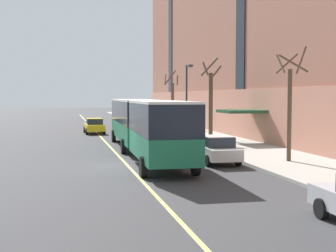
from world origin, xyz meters
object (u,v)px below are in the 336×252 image
at_px(parked_car_black_4, 179,136).
at_px(street_tree_far_uptown, 211,100).
at_px(parked_car_white_3, 216,149).
at_px(street_tree_mid_block, 290,104).
at_px(street_lamp, 187,93).
at_px(parked_car_white_1, 147,125).
at_px(fire_hydrant, 165,128).
at_px(taxi_cab, 94,126).
at_px(street_tree_far_downtown, 172,101).
at_px(city_bus, 143,123).
at_px(parked_car_navy_0, 131,120).

height_order(parked_car_black_4, street_tree_far_uptown, street_tree_far_uptown).
relative_size(parked_car_white_3, street_tree_mid_block, 0.70).
distance_m(parked_car_black_4, street_lamp, 5.46).
bearing_deg(street_tree_far_uptown, parked_car_white_3, -106.60).
height_order(parked_car_white_1, fire_hydrant, parked_car_white_1).
height_order(taxi_cab, street_tree_far_downtown, street_tree_far_downtown).
relative_size(parked_car_black_4, street_tree_far_downtown, 0.68).
height_order(parked_car_white_3, fire_hydrant, parked_car_white_3).
bearing_deg(fire_hydrant, street_tree_far_downtown, 70.16).
bearing_deg(street_tree_far_uptown, city_bus, -131.52).
height_order(parked_car_white_3, street_tree_far_downtown, street_tree_far_downtown).
height_order(street_tree_mid_block, street_lamp, street_tree_mid_block).
relative_size(street_tree_mid_block, street_lamp, 1.01).
xyz_separation_m(parked_car_white_3, fire_hydrant, (1.81, 21.73, -0.29)).
relative_size(taxi_cab, street_tree_far_uptown, 0.63).
distance_m(city_bus, parked_car_black_4, 5.76).
bearing_deg(city_bus, parked_car_white_1, 79.16).
xyz_separation_m(city_bus, parked_car_navy_0, (3.36, 28.90, -1.28)).
bearing_deg(street_tree_mid_block, parked_car_black_4, 109.66).
distance_m(parked_car_navy_0, parked_car_black_4, 24.51).
bearing_deg(fire_hydrant, parked_car_black_4, -97.53).
xyz_separation_m(street_tree_mid_block, street_tree_far_uptown, (0.01, 14.34, 0.11)).
relative_size(parked_car_white_1, fire_hydrant, 6.04).
relative_size(city_bus, street_lamp, 3.34).
xyz_separation_m(city_bus, parked_car_white_1, (3.53, 18.44, -1.28)).
height_order(parked_car_navy_0, street_tree_mid_block, street_tree_mid_block).
bearing_deg(parked_car_white_1, street_tree_far_uptown, -69.91).
bearing_deg(street_tree_far_uptown, parked_car_white_1, 110.09).
relative_size(street_tree_far_uptown, street_lamp, 1.11).
relative_size(parked_car_white_1, taxi_cab, 0.99).
bearing_deg(taxi_cab, parked_car_white_3, -76.68).
relative_size(parked_car_black_4, fire_hydrant, 6.34).
distance_m(parked_car_white_3, street_tree_far_downtown, 27.88).
bearing_deg(taxi_cab, parked_car_black_4, -67.33).
height_order(parked_car_navy_0, taxi_cab, same).
relative_size(parked_car_white_3, taxi_cab, 1.01).
distance_m(city_bus, parked_car_white_3, 6.14).
distance_m(city_bus, street_lamp, 10.10).
distance_m(street_tree_mid_block, fire_hydrant, 23.13).
xyz_separation_m(parked_car_white_1, parked_car_white_3, (-0.20, -23.44, -0.00)).
xyz_separation_m(parked_car_navy_0, taxi_cab, (-5.40, -11.23, 0.00)).
xyz_separation_m(city_bus, street_tree_far_downtown, (7.23, 22.50, 1.23)).
xyz_separation_m(parked_car_black_4, street_lamp, (1.73, 4.01, 3.27)).
bearing_deg(parked_car_navy_0, taxi_cab, -115.66).
relative_size(street_tree_far_uptown, fire_hydrant, 9.72).
distance_m(street_tree_far_uptown, fire_hydrant, 9.26).
distance_m(parked_car_white_3, street_tree_mid_block, 4.82).
bearing_deg(taxi_cab, fire_hydrant, -7.40).
distance_m(city_bus, fire_hydrant, 17.58).
bearing_deg(street_lamp, street_tree_far_uptown, -5.20).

